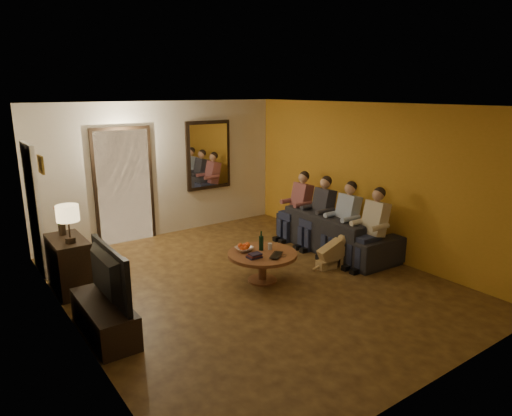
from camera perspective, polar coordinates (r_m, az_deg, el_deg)
floor at (r=6.92m, az=-0.59°, el=-9.33°), size 5.00×6.00×0.01m
ceiling at (r=6.33m, az=-0.65°, el=12.73°), size 5.00×6.00×0.01m
back_wall at (r=9.08m, az=-11.57°, el=4.75°), size 5.00×0.02×2.60m
front_wall at (r=4.49m, az=22.04°, el=-6.12°), size 5.00×0.02×2.60m
left_wall at (r=5.51m, az=-22.45°, el=-2.38°), size 0.02×6.00×2.60m
right_wall at (r=8.16m, az=13.96°, el=3.53°), size 0.02×6.00×2.60m
orange_accent at (r=8.15m, az=13.91°, el=3.52°), size 0.01×6.00×2.60m
kitchen_doorway at (r=8.81m, az=-16.17°, el=2.52°), size 1.00×0.06×2.10m
door_trim at (r=8.81m, az=-16.15°, el=2.51°), size 1.12×0.04×2.22m
fridge_glimpse at (r=8.93m, az=-14.61°, el=1.80°), size 0.45×0.03×1.70m
mirror_frame at (r=9.45m, az=-5.97°, el=6.58°), size 1.00×0.05×1.40m
mirror_glass at (r=9.43m, az=-5.88°, el=6.56°), size 0.86×0.02×1.26m
white_door at (r=7.78m, az=-25.97°, el=-0.17°), size 0.06×0.85×2.04m
framed_art at (r=6.66m, az=-25.31°, el=4.94°), size 0.03×0.28×0.24m
art_canvas at (r=6.66m, az=-25.19°, el=4.96°), size 0.01×0.22×0.18m
dresser at (r=7.06m, az=-22.29°, el=-6.56°), size 0.45×0.87×0.78m
table_lamp at (r=6.66m, az=-22.38°, el=-1.85°), size 0.30×0.30×0.54m
flower_vase at (r=7.09m, az=-23.18°, el=-1.40°), size 0.14×0.14×0.44m
tv_stand at (r=5.78m, az=-18.42°, el=-12.95°), size 0.45×1.23×0.41m
tv at (r=5.56m, az=-18.86°, el=-8.01°), size 1.15×0.15×0.66m
sofa at (r=8.30m, az=9.93°, el=-2.85°), size 2.41×1.03×0.69m
person_a at (r=7.58m, az=14.30°, el=-2.78°), size 0.60×0.40×1.20m
person_b at (r=7.96m, az=11.03°, el=-1.76°), size 0.60×0.40×1.20m
person_c at (r=8.37m, az=8.06°, el=-0.84°), size 0.60×0.40×1.20m
person_d at (r=8.80m, az=5.38°, el=0.01°), size 0.60×0.40×1.20m
dog at (r=7.48m, az=9.47°, el=-5.35°), size 0.59×0.32×0.56m
coffee_table at (r=6.90m, az=0.80°, el=-7.36°), size 1.16×1.16×0.45m
bowl at (r=6.88m, az=-1.49°, el=-5.14°), size 0.26×0.26×0.06m
oranges at (r=6.86m, az=-1.49°, el=-4.61°), size 0.20×0.20×0.08m
wine_bottle at (r=6.87m, az=0.66°, el=-4.08°), size 0.07×0.07×0.31m
wine_glass at (r=6.94m, az=1.77°, el=-4.80°), size 0.06×0.06×0.10m
book_stack at (r=6.61m, az=-0.22°, el=-5.95°), size 0.20×0.15×0.07m
laptop at (r=6.67m, az=2.94°, el=-6.00°), size 0.39×0.37×0.03m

